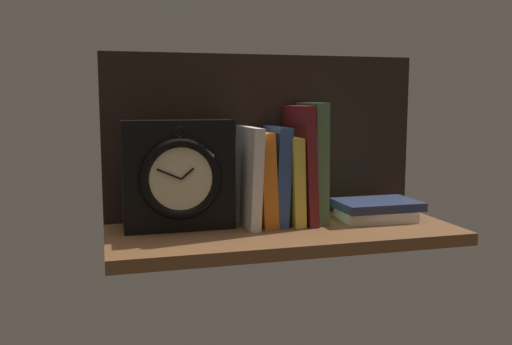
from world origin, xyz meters
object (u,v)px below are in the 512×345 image
Objects in this scene: framed_clock at (179,176)px; book_stack_side at (376,210)px; book_orange_pandolfini at (261,178)px; book_green_romantic at (312,162)px; book_white_catcher at (248,176)px; book_maroon_dawkins at (300,164)px; book_blue_modern at (276,175)px; book_yellow_seinlanguage at (289,180)px.

book_stack_side is at bearing -2.21° from framed_clock.
framed_clock is (-17.78, -1.23, 1.28)cm from book_orange_pandolfini.
framed_clock is at bearing -177.61° from book_green_romantic.
book_maroon_dawkins is at bearing 0.00° from book_white_catcher.
book_white_catcher is 6.23cm from book_blue_modern.
book_orange_pandolfini is 0.95× the size of book_blue_modern.
book_maroon_dawkins reaches higher than book_orange_pandolfini.
book_green_romantic reaches higher than book_yellow_seinlanguage.
book_white_catcher is 0.83× the size of book_maroon_dawkins.
book_green_romantic is 29.42cm from framed_clock.
book_stack_side is (22.51, -2.91, -8.19)cm from book_blue_modern.
book_yellow_seinlanguage is 21.01cm from book_stack_side.
book_yellow_seinlanguage is at bearing -180.00° from book_maroon_dawkins.
book_white_catcher is 1.16× the size of book_stack_side.
book_green_romantic is 1.44× the size of book_stack_side.
framed_clock is at bearing -177.36° from book_maroon_dawkins.
book_orange_pandolfini is 11.96cm from book_green_romantic.
book_orange_pandolfini reaches higher than book_yellow_seinlanguage.
book_blue_modern is (3.29, 0.00, 0.50)cm from book_orange_pandolfini.
framed_clock is (-21.07, -1.23, 0.78)cm from book_blue_modern.
book_maroon_dawkins reaches higher than book_blue_modern.
book_blue_modern is 5.96cm from book_maroon_dawkins.
framed_clock reaches higher than book_white_catcher.
book_green_romantic is (14.51, 0.00, 2.51)cm from book_white_catcher.
book_white_catcher is 14.72cm from book_green_romantic.
book_green_romantic is at bearing 2.39° from framed_clock.
book_yellow_seinlanguage is at bearing -180.00° from book_green_romantic.
book_stack_side is (28.74, -2.91, -8.21)cm from book_white_catcher.
book_maroon_dawkins is at bearing 170.29° from book_stack_side.
book_blue_modern is 3.15cm from book_yellow_seinlanguage.
book_maroon_dawkins is at bearing 0.00° from book_yellow_seinlanguage.
book_blue_modern is at bearing 0.00° from book_orange_pandolfini.
book_white_catcher is 0.81× the size of book_green_romantic.
book_orange_pandolfini is 27.08cm from book_stack_side.
framed_clock is (-14.84, -1.23, 0.76)cm from book_white_catcher.
book_orange_pandolfini is at bearing 180.00° from book_blue_modern.
framed_clock is at bearing -175.27° from book_white_catcher.
framed_clock is (-29.34, -1.23, -1.74)cm from book_green_romantic.
book_orange_pandolfini is 6.28cm from book_yellow_seinlanguage.
book_yellow_seinlanguage is 0.72× the size of book_green_romantic.
book_orange_pandolfini is at bearing 180.00° from book_green_romantic.
book_orange_pandolfini is at bearing 173.57° from book_stack_side.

